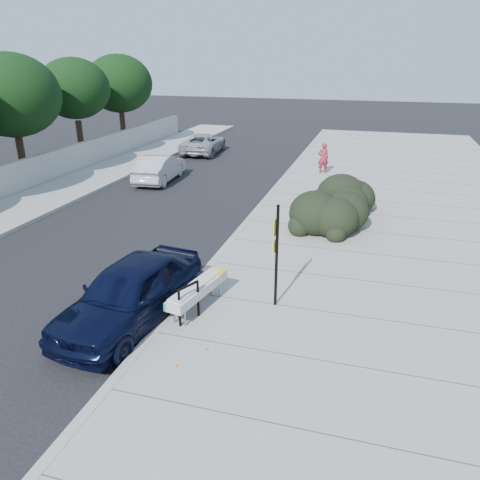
% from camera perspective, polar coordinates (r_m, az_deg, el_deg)
% --- Properties ---
extents(ground, '(120.00, 120.00, 0.00)m').
position_cam_1_polar(ground, '(12.59, -6.40, -6.91)').
color(ground, black).
rests_on(ground, ground).
extents(sidewalk_near, '(11.20, 50.00, 0.15)m').
position_cam_1_polar(sidewalk_near, '(16.31, 19.28, -0.89)').
color(sidewalk_near, gray).
rests_on(sidewalk_near, ground).
extents(sidewalk_far, '(3.00, 50.00, 0.15)m').
position_cam_1_polar(sidewalk_far, '(21.41, -25.23, 3.51)').
color(sidewalk_far, gray).
rests_on(sidewalk_far, ground).
extents(curb_near, '(0.22, 50.00, 0.17)m').
position_cam_1_polar(curb_near, '(16.86, 0.03, 1.14)').
color(curb_near, '#9E9E99').
rests_on(curb_near, ground).
extents(curb_far, '(0.22, 50.00, 0.17)m').
position_cam_1_polar(curb_far, '(20.47, -22.04, 3.27)').
color(curb_far, '#9E9E99').
rests_on(curb_far, ground).
extents(tree_far_d, '(4.60, 4.60, 6.16)m').
position_cam_1_polar(tree_far_d, '(25.62, -26.11, 15.54)').
color(tree_far_d, '#332114').
rests_on(tree_far_d, ground).
extents(tree_far_e, '(4.00, 4.00, 5.90)m').
position_cam_1_polar(tree_far_e, '(29.55, -19.56, 16.98)').
color(tree_far_e, '#332114').
rests_on(tree_far_e, ground).
extents(tree_far_f, '(4.40, 4.40, 6.07)m').
position_cam_1_polar(tree_far_f, '(33.76, -14.53, 17.96)').
color(tree_far_f, '#332114').
rests_on(tree_far_f, ground).
extents(bench, '(0.86, 2.21, 0.66)m').
position_cam_1_polar(bench, '(11.49, -5.14, -6.05)').
color(bench, gray).
rests_on(bench, sidewalk_near).
extents(bike_rack, '(0.31, 0.60, 0.95)m').
position_cam_1_polar(bike_rack, '(10.98, -6.26, -7.18)').
color(bike_rack, black).
rests_on(bike_rack, sidewalk_near).
extents(sign_post, '(0.11, 0.30, 2.62)m').
position_cam_1_polar(sign_post, '(11.24, 4.44, -1.22)').
color(sign_post, black).
rests_on(sign_post, sidewalk_near).
extents(hedge, '(3.76, 5.11, 1.72)m').
position_cam_1_polar(hedge, '(17.91, 11.66, 5.06)').
color(hedge, black).
rests_on(hedge, sidewalk_near).
extents(sedan_navy, '(2.40, 4.72, 1.54)m').
position_cam_1_polar(sedan_navy, '(11.38, -13.21, -6.30)').
color(sedan_navy, black).
rests_on(sedan_navy, ground).
extents(wagon_silver, '(1.75, 4.19, 1.35)m').
position_cam_1_polar(wagon_silver, '(24.19, -9.77, 8.65)').
color(wagon_silver, silver).
rests_on(wagon_silver, ground).
extents(suv_silver, '(2.47, 4.75, 1.28)m').
position_cam_1_polar(suv_silver, '(31.03, -4.48, 11.67)').
color(suv_silver, '#A5A7AB').
rests_on(suv_silver, ground).
extents(pedestrian, '(0.68, 0.57, 1.59)m').
position_cam_1_polar(pedestrian, '(25.25, 10.11, 9.80)').
color(pedestrian, maroon).
rests_on(pedestrian, sidewalk_near).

